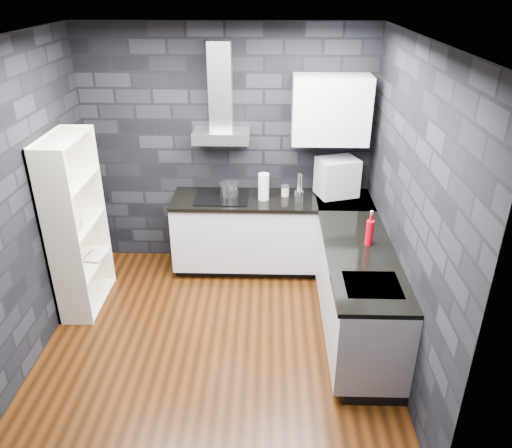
{
  "coord_description": "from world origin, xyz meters",
  "views": [
    {
      "loc": [
        0.47,
        -3.75,
        3.09
      ],
      "look_at": [
        0.35,
        0.45,
        1.0
      ],
      "focal_mm": 35.0,
      "sensor_mm": 36.0,
      "label": 1
    }
  ],
  "objects_px": {
    "fruit_bowl": "(72,227)",
    "storage_jar": "(285,191)",
    "bookshelf": "(76,226)",
    "pot": "(229,190)",
    "appliance_garage": "(337,177)",
    "utensil_crock": "(299,196)",
    "glass_vase": "(264,187)",
    "red_bottle": "(369,233)"
  },
  "relations": [
    {
      "from": "pot",
      "to": "fruit_bowl",
      "type": "height_order",
      "value": "pot"
    },
    {
      "from": "appliance_garage",
      "to": "bookshelf",
      "type": "bearing_deg",
      "value": 178.54
    },
    {
      "from": "pot",
      "to": "appliance_garage",
      "type": "distance_m",
      "value": 1.19
    },
    {
      "from": "pot",
      "to": "storage_jar",
      "type": "distance_m",
      "value": 0.62
    },
    {
      "from": "red_bottle",
      "to": "fruit_bowl",
      "type": "bearing_deg",
      "value": 175.85
    },
    {
      "from": "bookshelf",
      "to": "glass_vase",
      "type": "bearing_deg",
      "value": 2.88
    },
    {
      "from": "appliance_garage",
      "to": "glass_vase",
      "type": "bearing_deg",
      "value": 169.19
    },
    {
      "from": "storage_jar",
      "to": "red_bottle",
      "type": "xyz_separation_m",
      "value": [
        0.73,
        -1.1,
        0.07
      ]
    },
    {
      "from": "red_bottle",
      "to": "bookshelf",
      "type": "xyz_separation_m",
      "value": [
        -2.8,
        0.3,
        -0.12
      ]
    },
    {
      "from": "storage_jar",
      "to": "fruit_bowl",
      "type": "relative_size",
      "value": 0.48
    },
    {
      "from": "glass_vase",
      "to": "bookshelf",
      "type": "distance_m",
      "value": 1.96
    },
    {
      "from": "red_bottle",
      "to": "fruit_bowl",
      "type": "distance_m",
      "value": 2.81
    },
    {
      "from": "storage_jar",
      "to": "fruit_bowl",
      "type": "xyz_separation_m",
      "value": [
        -2.07,
        -0.9,
        -0.02
      ]
    },
    {
      "from": "bookshelf",
      "to": "fruit_bowl",
      "type": "height_order",
      "value": "bookshelf"
    },
    {
      "from": "glass_vase",
      "to": "utensil_crock",
      "type": "height_order",
      "value": "glass_vase"
    },
    {
      "from": "glass_vase",
      "to": "appliance_garage",
      "type": "bearing_deg",
      "value": 7.8
    },
    {
      "from": "red_bottle",
      "to": "fruit_bowl",
      "type": "height_order",
      "value": "red_bottle"
    },
    {
      "from": "pot",
      "to": "bookshelf",
      "type": "height_order",
      "value": "bookshelf"
    },
    {
      "from": "fruit_bowl",
      "to": "pot",
      "type": "bearing_deg",
      "value": 31.33
    },
    {
      "from": "fruit_bowl",
      "to": "appliance_garage",
      "type": "bearing_deg",
      "value": 19.06
    },
    {
      "from": "utensil_crock",
      "to": "appliance_garage",
      "type": "distance_m",
      "value": 0.47
    },
    {
      "from": "storage_jar",
      "to": "red_bottle",
      "type": "height_order",
      "value": "red_bottle"
    },
    {
      "from": "pot",
      "to": "bookshelf",
      "type": "relative_size",
      "value": 0.12
    },
    {
      "from": "storage_jar",
      "to": "bookshelf",
      "type": "distance_m",
      "value": 2.22
    },
    {
      "from": "storage_jar",
      "to": "fruit_bowl",
      "type": "height_order",
      "value": "storage_jar"
    },
    {
      "from": "bookshelf",
      "to": "red_bottle",
      "type": "bearing_deg",
      "value": -24.24
    },
    {
      "from": "utensil_crock",
      "to": "red_bottle",
      "type": "bearing_deg",
      "value": -58.6
    },
    {
      "from": "fruit_bowl",
      "to": "storage_jar",
      "type": "bearing_deg",
      "value": 23.53
    },
    {
      "from": "pot",
      "to": "utensil_crock",
      "type": "bearing_deg",
      "value": -9.1
    },
    {
      "from": "glass_vase",
      "to": "utensil_crock",
      "type": "distance_m",
      "value": 0.4
    },
    {
      "from": "appliance_garage",
      "to": "fruit_bowl",
      "type": "distance_m",
      "value": 2.79
    },
    {
      "from": "pot",
      "to": "utensil_crock",
      "type": "xyz_separation_m",
      "value": [
        0.77,
        -0.12,
        -0.01
      ]
    },
    {
      "from": "pot",
      "to": "fruit_bowl",
      "type": "bearing_deg",
      "value": -148.67
    },
    {
      "from": "glass_vase",
      "to": "red_bottle",
      "type": "xyz_separation_m",
      "value": [
        0.97,
        -1.0,
        -0.03
      ]
    },
    {
      "from": "bookshelf",
      "to": "fruit_bowl",
      "type": "xyz_separation_m",
      "value": [
        0.0,
        -0.1,
        0.04
      ]
    },
    {
      "from": "storage_jar",
      "to": "glass_vase",
      "type": "bearing_deg",
      "value": -157.03
    },
    {
      "from": "glass_vase",
      "to": "utensil_crock",
      "type": "xyz_separation_m",
      "value": [
        0.38,
        -0.04,
        -0.09
      ]
    },
    {
      "from": "red_bottle",
      "to": "storage_jar",
      "type": "bearing_deg",
      "value": 123.61
    },
    {
      "from": "glass_vase",
      "to": "storage_jar",
      "type": "distance_m",
      "value": 0.28
    },
    {
      "from": "glass_vase",
      "to": "red_bottle",
      "type": "distance_m",
      "value": 1.4
    },
    {
      "from": "utensil_crock",
      "to": "bookshelf",
      "type": "relative_size",
      "value": 0.07
    },
    {
      "from": "appliance_garage",
      "to": "bookshelf",
      "type": "relative_size",
      "value": 0.23
    }
  ]
}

